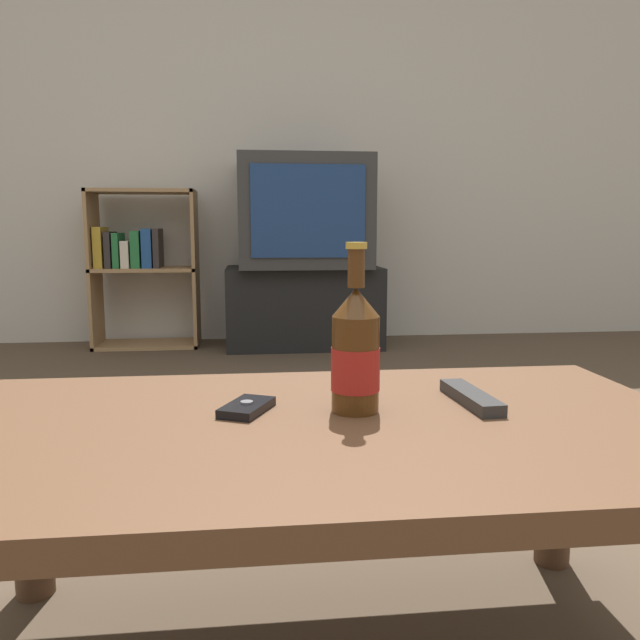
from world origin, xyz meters
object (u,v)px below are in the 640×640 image
object	(u,v)px
television	(303,213)
beer_bottle	(355,352)
remote_control	(471,397)
cell_phone	(247,407)
tv_stand	(304,307)
bookshelf	(140,262)

from	to	relation	value
television	beer_bottle	size ratio (longest dim) A/B	2.81
beer_bottle	remote_control	xyz separation A→B (m)	(0.19, 0.02, -0.08)
television	cell_phone	world-z (taller)	television
tv_stand	bookshelf	xyz separation A→B (m)	(-0.94, 0.09, 0.26)
cell_phone	remote_control	xyz separation A→B (m)	(0.36, 0.01, 0.00)
tv_stand	cell_phone	world-z (taller)	tv_stand
tv_stand	remote_control	world-z (taller)	tv_stand
tv_stand	cell_phone	xyz separation A→B (m)	(-0.31, -2.66, 0.18)
tv_stand	bookshelf	bearing A→B (deg)	174.41
tv_stand	remote_control	size ratio (longest dim) A/B	5.03
tv_stand	beer_bottle	xyz separation A→B (m)	(-0.15, -2.67, 0.26)
television	remote_control	bearing A→B (deg)	-88.93
tv_stand	television	xyz separation A→B (m)	(-0.00, -0.00, 0.54)
bookshelf	cell_phone	world-z (taller)	bookshelf
beer_bottle	bookshelf	bearing A→B (deg)	106.07
beer_bottle	cell_phone	bearing A→B (deg)	175.34
tv_stand	cell_phone	size ratio (longest dim) A/B	7.74
tv_stand	beer_bottle	bearing A→B (deg)	-93.11
television	bookshelf	distance (m)	0.99
beer_bottle	cell_phone	xyz separation A→B (m)	(-0.17, 0.01, -0.09)
television	cell_phone	distance (m)	2.70
bookshelf	beer_bottle	xyz separation A→B (m)	(0.80, -2.76, 0.00)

